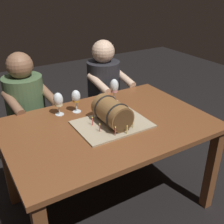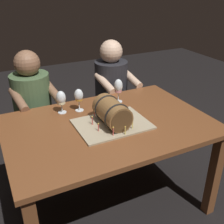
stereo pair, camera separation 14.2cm
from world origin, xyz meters
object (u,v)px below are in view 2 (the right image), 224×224
object	(u,v)px
wine_glass_rose	(118,87)
person_seated_left	(35,118)
wine_glass_white	(61,99)
person_seated_right	(111,102)
dining_table	(109,135)
wine_glass_amber	(79,96)
barrel_cake	(112,114)

from	to	relation	value
wine_glass_rose	person_seated_left	world-z (taller)	person_seated_left
wine_glass_white	wine_glass_rose	size ratio (longest dim) A/B	0.90
person_seated_right	wine_glass_rose	bearing A→B (deg)	-109.37
wine_glass_rose	person_seated_left	xyz separation A→B (m)	(-0.61, 0.45, -0.35)
dining_table	wine_glass_amber	size ratio (longest dim) A/B	8.14
wine_glass_amber	person_seated_right	world-z (taller)	person_seated_right
dining_table	wine_glass_rose	size ratio (longest dim) A/B	7.35
person_seated_left	wine_glass_rose	bearing A→B (deg)	-36.41
wine_glass_amber	wine_glass_rose	xyz separation A→B (m)	(0.34, 0.01, 0.01)
wine_glass_white	wine_glass_rose	distance (m)	0.47
person_seated_left	person_seated_right	distance (m)	0.77
dining_table	wine_glass_white	size ratio (longest dim) A/B	8.20
dining_table	person_seated_left	size ratio (longest dim) A/B	1.26
barrel_cake	wine_glass_white	distance (m)	0.42
barrel_cake	person_seated_right	bearing A→B (deg)	64.18
barrel_cake	person_seated_right	world-z (taller)	person_seated_right
wine_glass_amber	wine_glass_white	distance (m)	0.13
barrel_cake	wine_glass_rose	bearing A→B (deg)	56.31
wine_glass_amber	wine_glass_white	world-z (taller)	wine_glass_amber
dining_table	person_seated_right	distance (m)	0.85
dining_table	person_seated_right	bearing A→B (deg)	62.74
barrel_cake	wine_glass_white	bearing A→B (deg)	126.88
dining_table	person_seated_left	world-z (taller)	person_seated_left
wine_glass_amber	person_seated_right	bearing A→B (deg)	42.82
dining_table	wine_glass_white	bearing A→B (deg)	128.42
dining_table	wine_glass_amber	xyz separation A→B (m)	(-0.11, 0.29, 0.22)
wine_glass_rose	barrel_cake	bearing A→B (deg)	-123.69
person_seated_left	person_seated_right	bearing A→B (deg)	-0.01
person_seated_left	person_seated_right	size ratio (longest dim) A/B	0.99
barrel_cake	wine_glass_white	xyz separation A→B (m)	(-0.25, 0.34, 0.03)
wine_glass_rose	person_seated_left	size ratio (longest dim) A/B	0.17
dining_table	wine_glass_rose	world-z (taller)	wine_glass_rose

